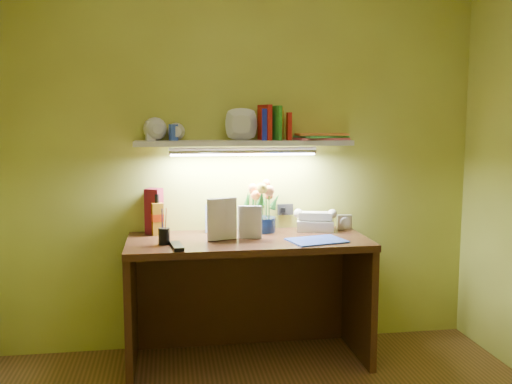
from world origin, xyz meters
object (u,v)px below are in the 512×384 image
flower_bouquet (261,206)px  telephone (315,220)px  desk_clock (344,222)px  whisky_bottle (157,215)px  desk (248,300)px

flower_bouquet → telephone: flower_bouquet is taller
desk_clock → whisky_bottle: size_ratio=0.37×
desk_clock → whisky_bottle: (-1.17, -0.01, 0.08)m
desk → whisky_bottle: whisky_bottle is taller
telephone → whisky_bottle: 0.98m
flower_bouquet → desk_clock: flower_bouquet is taller
desk → telephone: bearing=21.6°
flower_bouquet → desk_clock: size_ratio=3.48×
telephone → whisky_bottle: size_ratio=0.91×
desk → telephone: 0.65m
desk → telephone: telephone is taller
telephone → flower_bouquet: bearing=-168.1°
desk_clock → whisky_bottle: 1.17m
desk → flower_bouquet: size_ratio=4.44×
telephone → whisky_bottle: bearing=-166.6°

